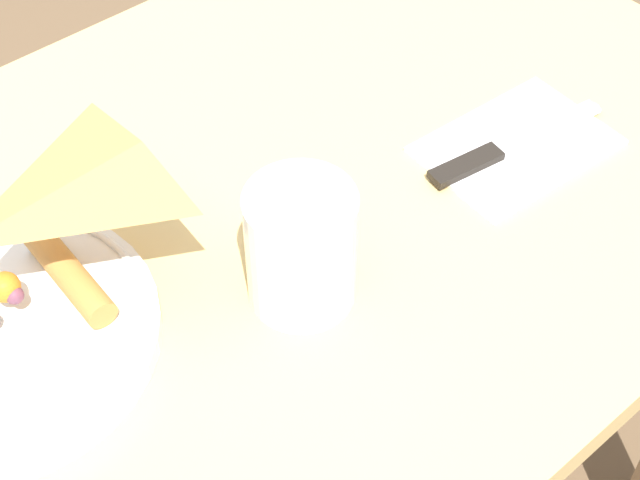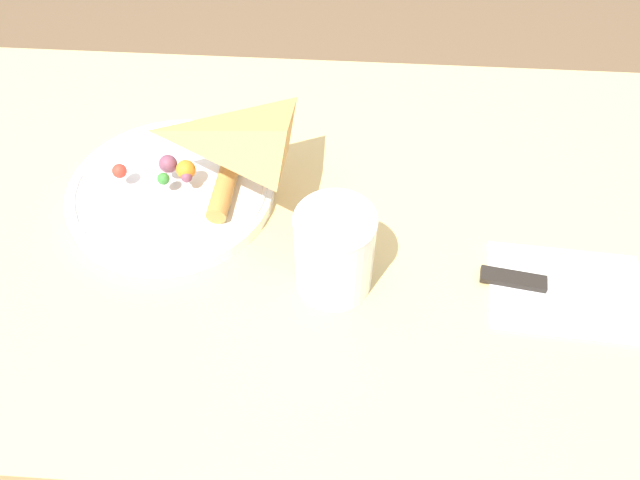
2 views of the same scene
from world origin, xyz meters
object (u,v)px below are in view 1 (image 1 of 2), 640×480
at_px(butter_knife, 509,146).
at_px(dining_table, 196,351).
at_px(milk_glass, 301,251).
at_px(napkin_folded, 517,146).

bearing_deg(butter_knife, dining_table, 172.28).
bearing_deg(milk_glass, napkin_folded, 0.34).
height_order(napkin_folded, butter_knife, butter_knife).
xyz_separation_m(dining_table, butter_knife, (0.30, -0.09, 0.13)).
height_order(dining_table, milk_glass, milk_glass).
height_order(dining_table, napkin_folded, napkin_folded).
bearing_deg(dining_table, milk_glass, -60.21).
bearing_deg(napkin_folded, dining_table, 163.95).
bearing_deg(milk_glass, butter_knife, 0.68).
bearing_deg(butter_knife, milk_glass, -170.76).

